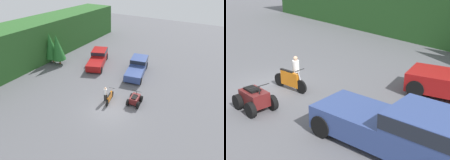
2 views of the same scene
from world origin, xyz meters
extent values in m
plane|color=#5B5B60|center=(0.00, 0.00, 0.00)|extent=(80.00, 80.00, 0.00)
cube|color=#2D6028|center=(0.00, 16.00, 2.73)|extent=(44.00, 6.00, 5.46)
cylinder|color=brown|center=(4.65, 12.51, 0.39)|extent=(0.26, 0.26, 0.77)
cone|color=#236628|center=(4.65, 12.51, 2.54)|extent=(1.89, 1.89, 3.53)
cylinder|color=brown|center=(4.77, 11.29, 0.38)|extent=(0.25, 0.25, 0.76)
cone|color=#236628|center=(4.77, 11.29, 2.51)|extent=(1.87, 1.87, 3.48)
cube|color=maroon|center=(8.63, 6.93, 1.00)|extent=(3.04, 2.79, 1.53)
cube|color=#1E232D|center=(8.63, 6.93, 1.50)|extent=(3.06, 2.82, 0.49)
cube|color=maroon|center=(6.10, 5.90, 0.68)|extent=(3.54, 3.00, 0.88)
cylinder|color=black|center=(8.90, 8.04, 0.43)|extent=(0.90, 0.58, 0.86)
cylinder|color=black|center=(9.60, 6.33, 0.43)|extent=(0.90, 0.58, 0.86)
cylinder|color=black|center=(4.87, 6.40, 0.43)|extent=(0.90, 0.58, 0.86)
cylinder|color=black|center=(5.57, 4.69, 0.43)|extent=(0.90, 0.58, 0.86)
cube|color=#334784|center=(9.07, 0.79, 1.00)|extent=(2.79, 2.46, 1.53)
cube|color=#1E232D|center=(9.07, 0.79, 1.50)|extent=(2.81, 2.49, 0.49)
cube|color=#334784|center=(6.42, 0.24, 0.68)|extent=(3.32, 2.57, 0.88)
cylinder|color=black|center=(9.53, 1.82, 0.43)|extent=(0.90, 0.45, 0.86)
cylinder|color=black|center=(9.90, 0.02, 0.43)|extent=(0.90, 0.45, 0.86)
cylinder|color=black|center=(5.33, 0.96, 0.43)|extent=(0.90, 0.45, 0.86)
cylinder|color=black|center=(5.70, -0.85, 0.43)|extent=(0.90, 0.45, 0.86)
cylinder|color=black|center=(1.81, 0.72, 0.34)|extent=(0.69, 0.24, 0.69)
cylinder|color=black|center=(0.29, 0.39, 0.34)|extent=(0.69, 0.24, 0.69)
cube|color=orange|center=(1.05, 0.56, 0.57)|extent=(1.19, 0.41, 0.73)
cylinder|color=#B7B7BC|center=(1.76, 0.71, 0.77)|extent=(0.31, 0.11, 0.82)
cylinder|color=black|center=(1.76, 0.71, 1.19)|extent=(0.16, 0.59, 0.04)
cube|color=black|center=(0.86, 0.51, 0.97)|extent=(0.87, 0.32, 0.06)
cylinder|color=black|center=(2.56, -1.22, 0.33)|extent=(0.68, 0.28, 0.67)
cylinder|color=black|center=(2.65, -2.25, 0.33)|extent=(0.68, 0.28, 0.67)
cylinder|color=black|center=(1.47, -1.32, 0.33)|extent=(0.68, 0.28, 0.67)
cylinder|color=black|center=(1.56, -2.35, 0.33)|extent=(0.68, 0.28, 0.67)
cube|color=#5B1919|center=(2.06, -1.78, 0.56)|extent=(1.36, 0.91, 0.62)
cylinder|color=black|center=(2.53, -1.74, 1.04)|extent=(0.05, 0.05, 0.35)
cylinder|color=black|center=(2.53, -1.74, 1.22)|extent=(0.12, 0.97, 0.04)
cube|color=black|center=(1.93, -1.80, 0.91)|extent=(0.79, 0.52, 0.08)
cylinder|color=black|center=(0.92, 1.08, 0.41)|extent=(0.22, 0.22, 0.82)
cylinder|color=black|center=(0.98, 0.91, 0.41)|extent=(0.22, 0.22, 0.82)
cylinder|color=white|center=(0.95, 1.00, 1.12)|extent=(0.44, 0.44, 0.61)
sphere|color=tan|center=(0.95, 1.00, 1.54)|extent=(0.28, 0.28, 0.22)
camera|label=1|loc=(-11.06, -6.92, 11.47)|focal=28.00mm
camera|label=2|loc=(13.89, -6.62, 6.03)|focal=50.00mm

